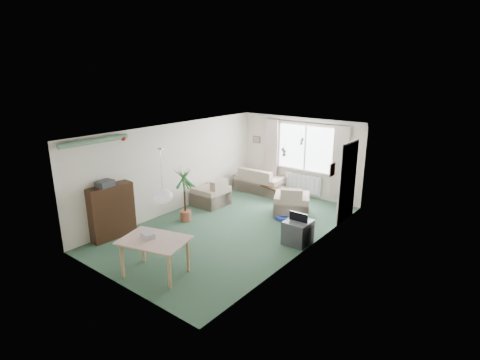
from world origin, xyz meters
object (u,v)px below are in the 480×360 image
Objects in this scene: bookshelf at (111,212)px; armchair_corner at (292,200)px; dining_table at (156,257)px; sofa at (260,180)px; pet_bed at (285,217)px; houseplant at (185,194)px; coffee_table at (272,191)px; armchair_left at (211,192)px; tv_cube at (298,232)px.

armchair_corner is at bearing 60.29° from bookshelf.
sofa is at bearing 104.10° from dining_table.
pet_bed is (0.50, 3.85, -0.30)m from dining_table.
dining_table is at bearing -97.44° from pet_bed.
houseplant is at bearing 123.86° from dining_table.
sofa is 2.99× the size of pet_bed.
armchair_corner is 0.54m from pet_bed.
sofa is at bearing -59.19° from armchair_corner.
coffee_table is 1.63× the size of pet_bed.
armchair_left reaches higher than sofa.
bookshelf reaches higher than tv_cube.
armchair_corner reaches higher than tv_cube.
houseplant is (-0.12, -3.17, 0.34)m from sofa.
tv_cube is (1.46, 2.82, -0.09)m from dining_table.
armchair_corner is 0.80× the size of dining_table.
dining_table is (1.34, -5.35, -0.03)m from sofa.
armchair_left is at bearing 168.40° from tv_cube.
armchair_corner reaches higher than coffee_table.
pet_bed is at bearing 99.55° from armchair_left.
armchair_left is (-2.20, -0.79, -0.01)m from armchair_corner.
armchair_corner is at bearing 146.48° from sofa.
houseplant is at bearing 12.24° from armchair_left.
sofa is at bearing 137.68° from tv_cube.
armchair_corner reaches higher than armchair_left.
bookshelf reaches higher than coffee_table.
sofa is at bearing 140.83° from pet_bed.
bookshelf is 4.27m from tv_cube.
pet_bed is (2.25, 0.38, -0.34)m from armchair_left.
sofa is 3.77m from tv_cube.
dining_table is at bearing 26.66° from armchair_left.
armchair_corner is at bearing 47.11° from houseplant.
houseplant reaches higher than armchair_corner.
sofa reaches higher than dining_table.
dining_table reaches higher than coffee_table.
armchair_left is 3.03m from bookshelf.
tv_cube is at bearing 135.82° from sofa.
armchair_corner reaches higher than sofa.
houseplant is 1.28× the size of dining_table.
dining_table is (2.08, -0.47, -0.28)m from bookshelf.
armchair_corner is 1.77× the size of pet_bed.
tv_cube is (2.19, -2.28, 0.08)m from coffee_table.
bookshelf reaches higher than dining_table.
sofa is at bearing 87.83° from houseplant.
tv_cube is at bearing 62.73° from dining_table.
tv_cube is at bearing -46.20° from coffee_table.
houseplant is 3.02m from tv_cube.
sofa is 2.11m from armchair_corner.
sofa is 5.52m from dining_table.
coffee_table is at bearing -63.51° from armchair_corner.
houseplant is 2.82× the size of pet_bed.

